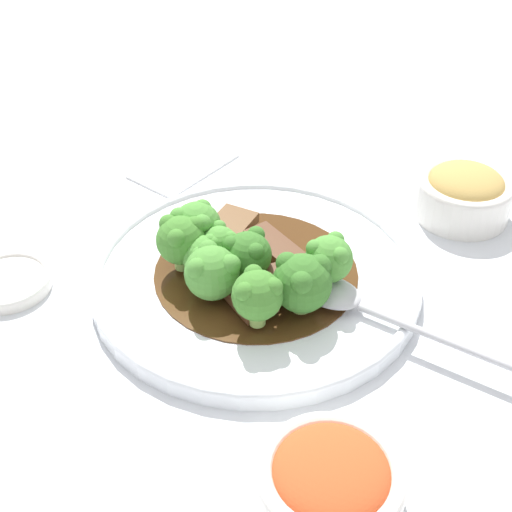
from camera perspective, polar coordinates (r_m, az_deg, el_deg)
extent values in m
plane|color=silver|center=(0.68, 0.00, -2.24)|extent=(4.00, 4.00, 0.00)
cylinder|color=white|center=(0.68, 0.00, -1.79)|extent=(0.31, 0.31, 0.01)
torus|color=white|center=(0.67, 0.00, -1.34)|extent=(0.31, 0.31, 0.01)
cylinder|color=#4C2D14|center=(0.67, 0.00, -1.28)|extent=(0.19, 0.19, 0.00)
cube|color=#56331E|center=(0.69, 1.66, 0.62)|extent=(0.06, 0.08, 0.01)
cube|color=#56331E|center=(0.63, -0.51, -3.43)|extent=(0.05, 0.06, 0.01)
cube|color=brown|center=(0.72, -1.94, 2.56)|extent=(0.05, 0.04, 0.01)
cube|color=#56331E|center=(0.65, 1.87, -1.96)|extent=(0.07, 0.07, 0.02)
cylinder|color=#7FA84C|center=(0.69, -4.79, 0.76)|extent=(0.02, 0.02, 0.01)
sphere|color=#4C8E38|center=(0.68, -4.89, 2.29)|extent=(0.05, 0.05, 0.05)
sphere|color=#4C8E38|center=(0.68, -4.32, 3.82)|extent=(0.02, 0.02, 0.02)
sphere|color=#4C8E38|center=(0.67, -6.20, 3.14)|extent=(0.02, 0.02, 0.02)
sphere|color=#4C8E38|center=(0.66, -4.34, 2.58)|extent=(0.02, 0.02, 0.02)
cylinder|color=#7FA84C|center=(0.67, -2.88, -0.38)|extent=(0.01, 0.01, 0.01)
sphere|color=#4C8E38|center=(0.66, -2.93, 0.93)|extent=(0.03, 0.03, 0.03)
sphere|color=#4C8E38|center=(0.66, -3.13, 2.15)|extent=(0.01, 0.01, 0.01)
sphere|color=#4C8E38|center=(0.65, -3.69, 1.21)|extent=(0.01, 0.01, 0.01)
sphere|color=#4C8E38|center=(0.65, -2.06, 1.43)|extent=(0.01, 0.01, 0.01)
cylinder|color=#8EB756|center=(0.67, -5.91, -0.37)|extent=(0.02, 0.02, 0.02)
sphere|color=#427F2D|center=(0.66, -6.04, 1.27)|extent=(0.05, 0.05, 0.05)
sphere|color=#427F2D|center=(0.66, -7.03, 2.59)|extent=(0.02, 0.02, 0.02)
sphere|color=#427F2D|center=(0.64, -6.37, 1.41)|extent=(0.02, 0.02, 0.02)
sphere|color=#427F2D|center=(0.65, -4.93, 2.44)|extent=(0.02, 0.02, 0.02)
cylinder|color=#7FA84C|center=(0.66, -0.72, -1.37)|extent=(0.01, 0.01, 0.01)
sphere|color=#387028|center=(0.64, -0.73, 0.11)|extent=(0.04, 0.04, 0.04)
sphere|color=#387028|center=(0.63, -1.96, 0.92)|extent=(0.02, 0.02, 0.02)
sphere|color=#387028|center=(0.63, -0.08, 0.33)|extent=(0.02, 0.02, 0.02)
sphere|color=#387028|center=(0.64, -0.19, 1.61)|extent=(0.02, 0.02, 0.02)
cylinder|color=#7FA84C|center=(0.64, -3.48, -2.86)|extent=(0.02, 0.02, 0.01)
sphere|color=#4C8E38|center=(0.63, -3.55, -1.36)|extent=(0.05, 0.05, 0.05)
sphere|color=#4C8E38|center=(0.61, -4.69, -1.00)|extent=(0.02, 0.02, 0.02)
sphere|color=#4C8E38|center=(0.61, -2.26, -0.65)|extent=(0.02, 0.02, 0.02)
sphere|color=#4C8E38|center=(0.63, -3.85, 0.45)|extent=(0.02, 0.02, 0.02)
cylinder|color=#7FA84C|center=(0.63, 3.62, -3.85)|extent=(0.02, 0.02, 0.01)
sphere|color=#387028|center=(0.61, 3.71, -2.19)|extent=(0.05, 0.05, 0.05)
sphere|color=#387028|center=(0.59, 3.66, -2.14)|extent=(0.02, 0.02, 0.02)
sphere|color=#387028|center=(0.61, 5.12, -0.77)|extent=(0.02, 0.02, 0.02)
sphere|color=#387028|center=(0.61, 2.50, -0.58)|extent=(0.02, 0.02, 0.02)
cylinder|color=#7FA84C|center=(0.65, 5.72, -1.90)|extent=(0.01, 0.01, 0.02)
sphere|color=#4C8E38|center=(0.63, 5.85, -0.24)|extent=(0.04, 0.04, 0.04)
sphere|color=#4C8E38|center=(0.62, 6.68, -0.02)|extent=(0.02, 0.02, 0.02)
sphere|color=#4C8E38|center=(0.64, 6.37, 1.26)|extent=(0.02, 0.02, 0.02)
sphere|color=#4C8E38|center=(0.62, 4.71, 0.57)|extent=(0.02, 0.02, 0.02)
cylinder|color=#8EB756|center=(0.61, 0.10, -4.83)|extent=(0.01, 0.01, 0.02)
sphere|color=#427F2D|center=(0.59, 0.11, -3.16)|extent=(0.04, 0.04, 0.04)
sphere|color=#427F2D|center=(0.58, 1.39, -2.52)|extent=(0.02, 0.02, 0.02)
sphere|color=#427F2D|center=(0.60, -0.20, -1.45)|extent=(0.02, 0.02, 0.02)
sphere|color=#427F2D|center=(0.58, -0.87, -2.88)|extent=(0.02, 0.02, 0.02)
cylinder|color=#8EB756|center=(0.66, -4.26, -1.23)|extent=(0.01, 0.01, 0.01)
sphere|color=#4C8E38|center=(0.65, -4.34, 0.04)|extent=(0.04, 0.04, 0.04)
sphere|color=#4C8E38|center=(0.65, -3.41, 1.02)|extent=(0.01, 0.01, 0.01)
sphere|color=#4C8E38|center=(0.65, -5.17, 1.13)|extent=(0.01, 0.01, 0.01)
sphere|color=#4C8E38|center=(0.63, -4.56, 0.13)|extent=(0.01, 0.01, 0.01)
ellipsoid|color=#B7B7BC|center=(0.64, 5.92, -2.87)|extent=(0.05, 0.06, 0.01)
cylinder|color=#B7B7BC|center=(0.61, 15.63, -6.85)|extent=(0.02, 0.17, 0.01)
cylinder|color=white|center=(0.53, 5.83, -18.60)|extent=(0.06, 0.06, 0.01)
cylinder|color=white|center=(0.52, 5.92, -17.86)|extent=(0.10, 0.10, 0.03)
torus|color=white|center=(0.51, 6.03, -16.90)|extent=(0.10, 0.10, 0.01)
ellipsoid|color=#D14C23|center=(0.50, 6.05, -16.76)|extent=(0.08, 0.08, 0.02)
cylinder|color=white|center=(0.80, 16.00, 3.40)|extent=(0.06, 0.06, 0.01)
cylinder|color=white|center=(0.80, 16.20, 4.37)|extent=(0.10, 0.10, 0.04)
torus|color=white|center=(0.78, 16.45, 5.55)|extent=(0.10, 0.10, 0.01)
ellipsoid|color=tan|center=(0.78, 16.49, 5.71)|extent=(0.08, 0.08, 0.03)
cylinder|color=white|center=(0.72, -19.17, -2.07)|extent=(0.08, 0.08, 0.01)
torus|color=white|center=(0.71, -19.26, -1.76)|extent=(0.08, 0.08, 0.01)
cube|color=white|center=(0.86, -5.83, 7.26)|extent=(0.13, 0.09, 0.01)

